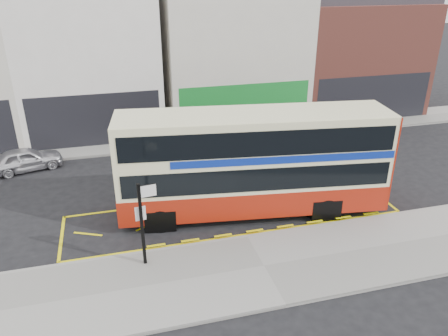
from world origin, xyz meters
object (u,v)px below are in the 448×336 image
object	(u,v)px
double_decker_bus	(254,162)
car_white	(328,124)
bus_stop_post	(143,217)
street_tree_right	(316,73)
car_grey	(173,146)
car_silver	(26,159)

from	to	relation	value
double_decker_bus	car_white	size ratio (longest dim) A/B	2.35
bus_stop_post	street_tree_right	world-z (taller)	street_tree_right
double_decker_bus	car_white	distance (m)	11.02
double_decker_bus	car_grey	world-z (taller)	double_decker_bus
street_tree_right	double_decker_bus	bearing A→B (deg)	-126.44
car_grey	street_tree_right	xyz separation A→B (m)	(10.21, 3.71, 2.65)
double_decker_bus	car_silver	xyz separation A→B (m)	(-10.03, 7.08, -1.72)
bus_stop_post	car_silver	bearing A→B (deg)	111.14
street_tree_right	bus_stop_post	bearing A→B (deg)	-133.58
car_white	car_silver	bearing A→B (deg)	73.82
car_grey	car_white	distance (m)	10.00
car_white	street_tree_right	bearing A→B (deg)	-23.93
car_silver	car_grey	size ratio (longest dim) A/B	0.92
car_silver	street_tree_right	xyz separation A→B (m)	(17.85, 3.52, 2.68)
car_grey	bus_stop_post	bearing A→B (deg)	148.32
car_silver	car_grey	world-z (taller)	car_grey
bus_stop_post	car_silver	xyz separation A→B (m)	(-5.20, 9.78, -1.41)
car_silver	car_white	size ratio (longest dim) A/B	0.74
bus_stop_post	car_white	distance (m)	16.32
double_decker_bus	street_tree_right	distance (m)	13.21
double_decker_bus	bus_stop_post	bearing A→B (deg)	-143.12
car_grey	street_tree_right	world-z (taller)	street_tree_right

